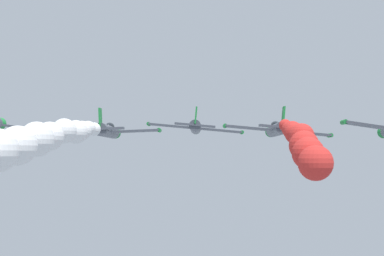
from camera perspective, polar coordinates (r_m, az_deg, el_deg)
airplane_lead at (r=70.14m, az=0.28°, el=0.07°), size 9.55×10.35×2.48m
airplane_left_inner at (r=62.86m, az=-6.82°, el=-0.24°), size 9.57×10.35×2.34m
airplane_right_inner at (r=62.79m, az=6.85°, el=-0.11°), size 9.55×10.35×2.48m
smoke_trail_right_inner at (r=47.45m, az=9.06°, el=-1.49°), size 2.37×13.65×4.42m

